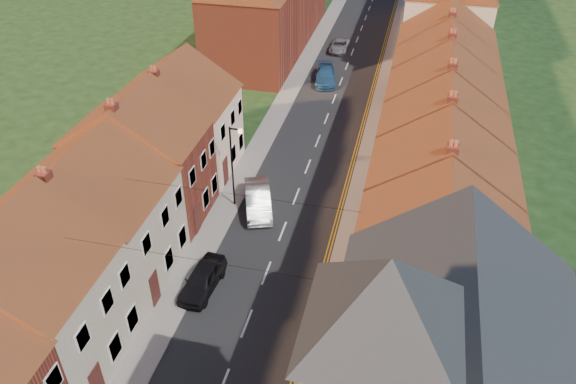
{
  "coord_description": "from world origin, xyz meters",
  "views": [
    {
      "loc": [
        6.92,
        -9.36,
        23.15
      ],
      "look_at": [
        0.46,
        17.59,
        3.5
      ],
      "focal_mm": 35.0,
      "sensor_mm": 36.0,
      "label": 1
    }
  ],
  "objects_px": {
    "car_far": "(325,76)",
    "car_mid": "(258,200)",
    "lamppost": "(233,162)",
    "car_distant": "(339,46)",
    "pedestrian_right": "(315,322)",
    "car_near": "(202,279)"
  },
  "relations": [
    {
      "from": "lamppost",
      "to": "pedestrian_right",
      "type": "distance_m",
      "value": 12.66
    },
    {
      "from": "car_distant",
      "to": "pedestrian_right",
      "type": "height_order",
      "value": "pedestrian_right"
    },
    {
      "from": "car_distant",
      "to": "pedestrian_right",
      "type": "bearing_deg",
      "value": -82.16
    },
    {
      "from": "car_far",
      "to": "pedestrian_right",
      "type": "height_order",
      "value": "pedestrian_right"
    },
    {
      "from": "lamppost",
      "to": "car_near",
      "type": "bearing_deg",
      "value": -85.64
    },
    {
      "from": "lamppost",
      "to": "car_near",
      "type": "distance_m",
      "value": 8.54
    },
    {
      "from": "car_mid",
      "to": "car_distant",
      "type": "distance_m",
      "value": 30.14
    },
    {
      "from": "lamppost",
      "to": "car_mid",
      "type": "xyz_separation_m",
      "value": [
        1.61,
        -0.05,
        -2.75
      ]
    },
    {
      "from": "lamppost",
      "to": "pedestrian_right",
      "type": "relative_size",
      "value": 3.62
    },
    {
      "from": "car_mid",
      "to": "car_distant",
      "type": "relative_size",
      "value": 1.19
    },
    {
      "from": "car_mid",
      "to": "car_distant",
      "type": "xyz_separation_m",
      "value": [
        0.7,
        30.13,
        -0.23
      ]
    },
    {
      "from": "car_far",
      "to": "car_mid",
      "type": "bearing_deg",
      "value": -102.08
    },
    {
      "from": "lamppost",
      "to": "car_far",
      "type": "distance_m",
      "value": 21.79
    },
    {
      "from": "car_near",
      "to": "car_far",
      "type": "bearing_deg",
      "value": 91.07
    },
    {
      "from": "car_mid",
      "to": "pedestrian_right",
      "type": "xyz_separation_m",
      "value": [
        5.9,
        -9.81,
        0.16
      ]
    },
    {
      "from": "car_mid",
      "to": "car_far",
      "type": "bearing_deg",
      "value": 68.68
    },
    {
      "from": "lamppost",
      "to": "car_mid",
      "type": "height_order",
      "value": "lamppost"
    },
    {
      "from": "car_near",
      "to": "car_distant",
      "type": "bearing_deg",
      "value": 91.81
    },
    {
      "from": "car_far",
      "to": "pedestrian_right",
      "type": "xyz_separation_m",
      "value": [
        5.2,
        -31.33,
        0.25
      ]
    },
    {
      "from": "lamppost",
      "to": "car_far",
      "type": "bearing_deg",
      "value": 83.86
    },
    {
      "from": "car_near",
      "to": "pedestrian_right",
      "type": "bearing_deg",
      "value": -10.44
    },
    {
      "from": "car_near",
      "to": "car_mid",
      "type": "height_order",
      "value": "car_mid"
    }
  ]
}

